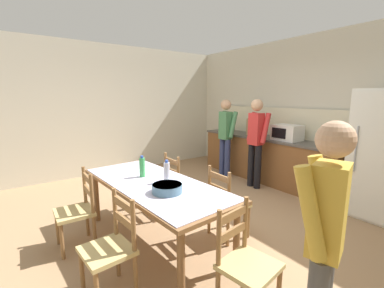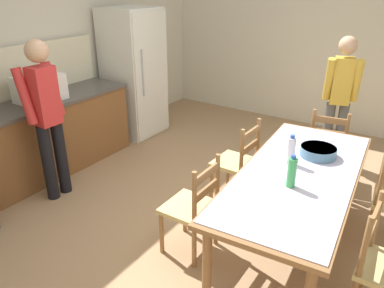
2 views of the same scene
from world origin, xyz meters
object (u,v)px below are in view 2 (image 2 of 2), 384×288
object	(u,v)px
refrigerator	(134,73)
bottle_near_centre	(292,172)
microwave	(39,88)
person_at_counter	(46,113)
dining_table	(298,179)
person_by_table	(340,95)
chair_head_end	(327,146)
serving_bowl	(318,151)
chair_side_far_left	(193,208)
chair_side_far_right	(237,162)
bottle_off_centre	(291,151)

from	to	relation	value
refrigerator	bottle_near_centre	bearing A→B (deg)	-117.79
microwave	person_at_counter	bearing A→B (deg)	-121.31
refrigerator	dining_table	xyz separation A→B (m)	(-1.31, -2.98, -0.25)
person_by_table	refrigerator	bearing A→B (deg)	-94.92
microwave	dining_table	size ratio (longest dim) A/B	0.22
dining_table	chair_head_end	size ratio (longest dim) A/B	2.45
dining_table	person_by_table	bearing A→B (deg)	4.86
serving_bowl	bottle_near_centre	bearing A→B (deg)	178.31
dining_table	person_at_counter	xyz separation A→B (m)	(-0.59, 2.48, 0.28)
chair_head_end	chair_side_far_left	distance (m)	2.01
serving_bowl	chair_side_far_right	world-z (taller)	chair_side_far_right
bottle_near_centre	chair_side_far_left	xyz separation A→B (m)	(-0.27, 0.73, -0.44)
person_at_counter	bottle_off_centre	bearing A→B (deg)	-163.62
bottle_near_centre	serving_bowl	size ratio (longest dim) A/B	0.84
serving_bowl	person_at_counter	distance (m)	2.71
dining_table	chair_side_far_left	size ratio (longest dim) A/B	2.45
person_at_counter	person_by_table	world-z (taller)	person_at_counter
microwave	chair_side_far_left	bearing A→B (deg)	-96.65
microwave	chair_side_far_left	world-z (taller)	microwave
bottle_off_centre	chair_side_far_left	bearing A→B (deg)	137.76
chair_side_far_left	person_by_table	bearing A→B (deg)	167.37
chair_head_end	person_by_table	distance (m)	0.73
chair_head_end	microwave	bearing A→B (deg)	20.60
refrigerator	chair_side_far_left	bearing A→B (deg)	-129.22
serving_bowl	chair_side_far_right	distance (m)	0.90
serving_bowl	chair_head_end	distance (m)	1.06
dining_table	person_by_table	size ratio (longest dim) A/B	1.38
bottle_off_centre	bottle_near_centre	bearing A→B (deg)	-159.12
bottle_near_centre	serving_bowl	bearing A→B (deg)	-1.69
refrigerator	person_by_table	world-z (taller)	refrigerator
bottle_near_centre	bottle_off_centre	bearing A→B (deg)	20.88
chair_head_end	person_at_counter	distance (m)	3.13
bottle_near_centre	serving_bowl	world-z (taller)	bottle_near_centre
dining_table	serving_bowl	bearing A→B (deg)	-5.88
serving_bowl	person_at_counter	xyz separation A→B (m)	(-0.98, 2.52, 0.15)
refrigerator	chair_head_end	xyz separation A→B (m)	(0.06, -2.88, -0.49)
chair_head_end	dining_table	bearing A→B (deg)	85.05
microwave	chair_head_end	distance (m)	3.40
microwave	person_by_table	xyz separation A→B (m)	(2.21, -2.84, -0.16)
bottle_off_centre	chair_head_end	xyz separation A→B (m)	(1.27, -0.02, -0.44)
refrigerator	chair_side_far_left	world-z (taller)	refrigerator
microwave	refrigerator	bearing A→B (deg)	-0.68
bottle_off_centre	chair_side_far_right	size ratio (longest dim) A/B	0.30
serving_bowl	person_by_table	distance (m)	1.56
bottle_off_centre	chair_side_far_left	size ratio (longest dim) A/B	0.30
chair_side_far_left	serving_bowl	bearing A→B (deg)	140.99
chair_head_end	serving_bowl	bearing A→B (deg)	88.90
bottle_off_centre	chair_head_end	distance (m)	1.35
chair_head_end	refrigerator	bearing A→B (deg)	-7.81
microwave	person_by_table	bearing A→B (deg)	-52.12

